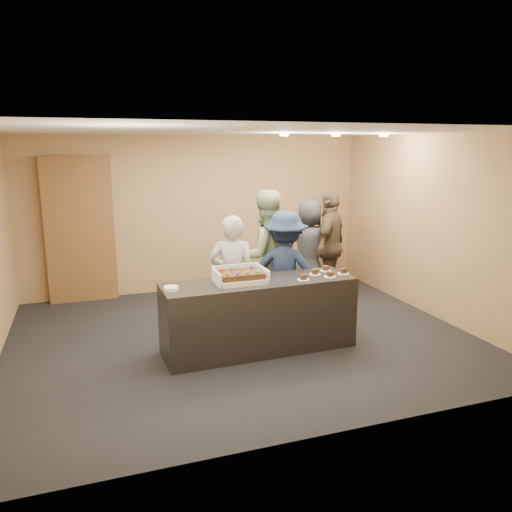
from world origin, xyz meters
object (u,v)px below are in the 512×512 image
at_px(sheet_cake, 240,275).
at_px(storage_cabinet, 80,230).
at_px(plate_stack, 171,288).
at_px(person_server_grey, 233,278).
at_px(serving_counter, 259,315).
at_px(person_sage_man, 265,256).
at_px(cake_box, 240,278).
at_px(person_dark_suit, 309,250).
at_px(person_brown_extra, 330,246).
at_px(person_navy_man, 285,271).

bearing_deg(sheet_cake, storage_cabinet, 122.05).
bearing_deg(plate_stack, person_server_grey, 30.59).
xyz_separation_m(serving_counter, person_sage_man, (0.45, 1.04, 0.51)).
bearing_deg(sheet_cake, cake_box, 89.17).
bearing_deg(person_server_grey, person_dark_suit, -122.02).
relative_size(person_brown_extra, person_dark_suit, 1.07).
distance_m(person_server_grey, person_sage_man, 0.88).
height_order(serving_counter, plate_stack, plate_stack).
distance_m(person_server_grey, person_dark_suit, 2.12).
bearing_deg(person_sage_man, person_dark_suit, -152.12).
relative_size(storage_cabinet, plate_stack, 13.98).
bearing_deg(plate_stack, serving_counter, 2.87).
height_order(storage_cabinet, person_navy_man, storage_cabinet).
bearing_deg(storage_cabinet, serving_counter, -54.64).
height_order(person_server_grey, person_brown_extra, person_brown_extra).
bearing_deg(cake_box, sheet_cake, -90.83).
bearing_deg(person_server_grey, storage_cabinet, -31.33).
bearing_deg(person_brown_extra, serving_counter, -1.71).
bearing_deg(person_dark_suit, cake_box, 81.27).
bearing_deg(person_navy_man, serving_counter, 76.19).
xyz_separation_m(person_sage_man, person_navy_man, (0.15, -0.42, -0.13)).
xyz_separation_m(serving_counter, person_server_grey, (-0.20, 0.47, 0.38)).
distance_m(plate_stack, person_server_grey, 1.04).
relative_size(plate_stack, person_server_grey, 0.10).
distance_m(plate_stack, person_navy_man, 1.83).
xyz_separation_m(person_server_grey, person_dark_suit, (1.70, 1.27, 0.01)).
height_order(person_server_grey, person_dark_suit, person_dark_suit).
distance_m(sheet_cake, person_navy_man, 1.06).
relative_size(plate_stack, person_brown_extra, 0.09).
bearing_deg(cake_box, person_server_grey, 84.91).
height_order(cake_box, person_server_grey, person_server_grey).
bearing_deg(storage_cabinet, plate_stack, -71.95).
xyz_separation_m(storage_cabinet, plate_stack, (0.96, -2.96, -0.26)).
relative_size(person_server_grey, person_sage_man, 0.87).
bearing_deg(sheet_cake, person_brown_extra, 38.64).
distance_m(person_sage_man, person_navy_man, 0.47).
relative_size(plate_stack, person_dark_suit, 0.10).
relative_size(person_server_grey, person_dark_suit, 0.98).
xyz_separation_m(serving_counter, person_navy_man, (0.60, 0.61, 0.38)).
bearing_deg(person_server_grey, person_sage_man, -117.98).
distance_m(person_server_grey, person_navy_man, 0.82).
bearing_deg(cake_box, person_dark_suit, 44.66).
bearing_deg(person_brown_extra, person_navy_man, -3.56).
height_order(cake_box, person_navy_man, person_navy_man).
bearing_deg(person_sage_man, sheet_cake, 50.11).
bearing_deg(person_navy_man, plate_stack, 52.09).
height_order(storage_cabinet, person_sage_man, storage_cabinet).
bearing_deg(person_sage_man, person_server_grey, 34.71).
bearing_deg(person_sage_man, serving_counter, 60.35).
xyz_separation_m(storage_cabinet, sheet_cake, (1.82, -2.90, -0.19)).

